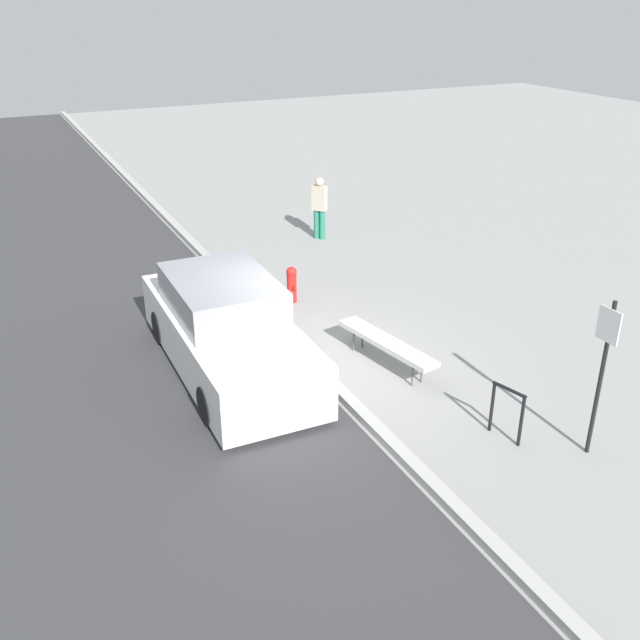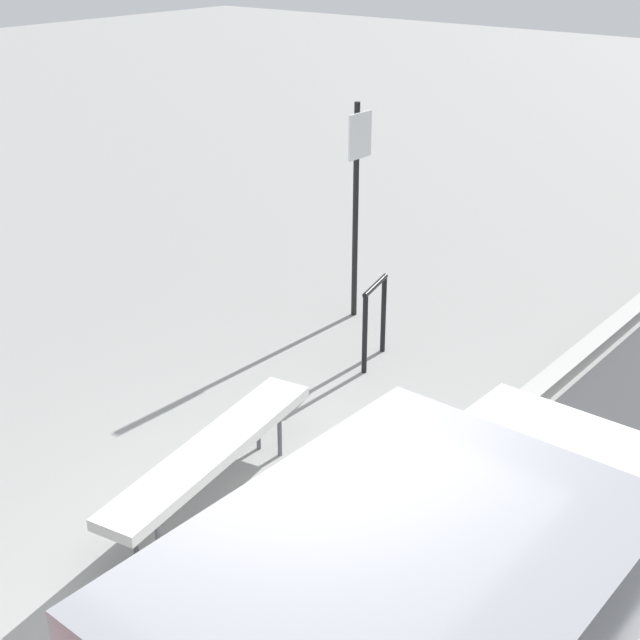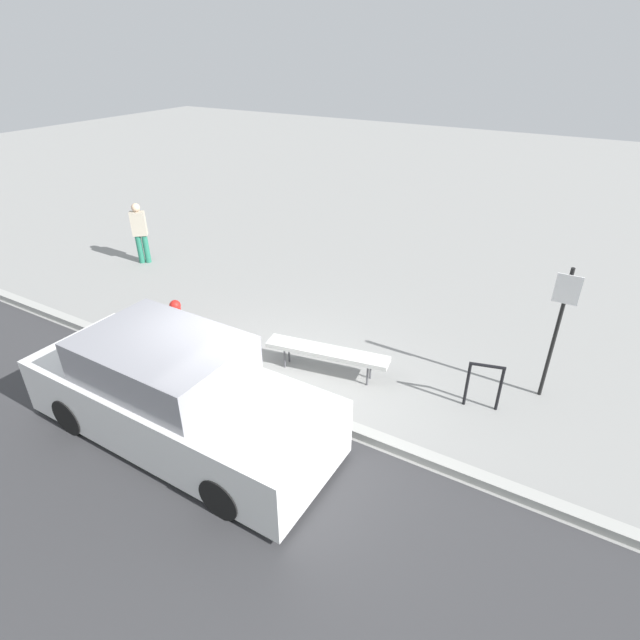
{
  "view_description": "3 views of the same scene",
  "coord_description": "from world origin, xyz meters",
  "px_view_note": "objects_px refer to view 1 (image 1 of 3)",
  "views": [
    {
      "loc": [
        9.61,
        -4.57,
        5.9
      ],
      "look_at": [
        0.23,
        0.0,
        1.01
      ],
      "focal_mm": 40.0,
      "sensor_mm": 36.0,
      "label": 1
    },
    {
      "loc": [
        -3.33,
        -2.89,
        3.96
      ],
      "look_at": [
        1.68,
        1.15,
        1.05
      ],
      "focal_mm": 50.0,
      "sensor_mm": 36.0,
      "label": 2
    },
    {
      "loc": [
        3.98,
        -5.2,
        5.21
      ],
      "look_at": [
        0.06,
        1.57,
        0.77
      ],
      "focal_mm": 28.0,
      "sensor_mm": 36.0,
      "label": 3
    }
  ],
  "objects_px": {
    "sign_post": "(603,365)",
    "fire_hydrant": "(292,283)",
    "bike_rack": "(507,408)",
    "parked_car_near": "(227,330)",
    "pedestrian": "(319,206)",
    "bench": "(387,343)"
  },
  "relations": [
    {
      "from": "bike_rack",
      "to": "sign_post",
      "type": "height_order",
      "value": "sign_post"
    },
    {
      "from": "sign_post",
      "to": "fire_hydrant",
      "type": "height_order",
      "value": "sign_post"
    },
    {
      "from": "bike_rack",
      "to": "pedestrian",
      "type": "xyz_separation_m",
      "value": [
        -9.27,
        1.54,
        0.35
      ]
    },
    {
      "from": "sign_post",
      "to": "parked_car_near",
      "type": "xyz_separation_m",
      "value": [
        -4.52,
        -3.68,
        -0.68
      ]
    },
    {
      "from": "pedestrian",
      "to": "parked_car_near",
      "type": "distance_m",
      "value": 7.07
    },
    {
      "from": "bench",
      "to": "parked_car_near",
      "type": "height_order",
      "value": "parked_car_near"
    },
    {
      "from": "sign_post",
      "to": "parked_car_near",
      "type": "relative_size",
      "value": 0.48
    },
    {
      "from": "parked_car_near",
      "to": "fire_hydrant",
      "type": "bearing_deg",
      "value": 135.59
    },
    {
      "from": "bike_rack",
      "to": "fire_hydrant",
      "type": "xyz_separation_m",
      "value": [
        -5.83,
        -0.76,
        -0.09
      ]
    },
    {
      "from": "parked_car_near",
      "to": "bike_rack",
      "type": "bearing_deg",
      "value": 38.33
    },
    {
      "from": "bench",
      "to": "fire_hydrant",
      "type": "height_order",
      "value": "fire_hydrant"
    },
    {
      "from": "bench",
      "to": "sign_post",
      "type": "height_order",
      "value": "sign_post"
    },
    {
      "from": "bike_rack",
      "to": "fire_hydrant",
      "type": "distance_m",
      "value": 5.88
    },
    {
      "from": "fire_hydrant",
      "to": "parked_car_near",
      "type": "xyz_separation_m",
      "value": [
        2.09,
        -2.11,
        0.3
      ]
    },
    {
      "from": "bench",
      "to": "pedestrian",
      "type": "relative_size",
      "value": 1.4
    },
    {
      "from": "bike_rack",
      "to": "sign_post",
      "type": "xyz_separation_m",
      "value": [
        0.78,
        0.82,
        0.88
      ]
    },
    {
      "from": "bike_rack",
      "to": "parked_car_near",
      "type": "relative_size",
      "value": 0.17
    },
    {
      "from": "pedestrian",
      "to": "parked_car_near",
      "type": "relative_size",
      "value": 0.33
    },
    {
      "from": "parked_car_near",
      "to": "pedestrian",
      "type": "bearing_deg",
      "value": 142.27
    },
    {
      "from": "parked_car_near",
      "to": "sign_post",
      "type": "bearing_deg",
      "value": 40.01
    },
    {
      "from": "bike_rack",
      "to": "fire_hydrant",
      "type": "height_order",
      "value": "bike_rack"
    },
    {
      "from": "fire_hydrant",
      "to": "parked_car_near",
      "type": "bearing_deg",
      "value": -45.26
    }
  ]
}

